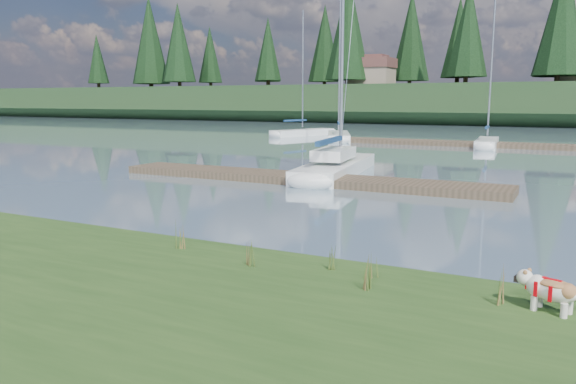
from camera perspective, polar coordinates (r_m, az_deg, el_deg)
The scene contains 23 objects.
ground at distance 41.32m, azimuth 19.31°, elevation 4.37°, with size 200.00×200.00×0.00m, color #7791A2.
bank at distance 8.02m, azimuth -21.21°, elevation -13.81°, with size 60.00×9.00×0.35m, color #2D4A1C.
ridge at distance 84.00m, azimuth 23.58°, elevation 8.12°, with size 200.00×20.00×5.00m, color black.
bulldog at distance 8.61m, azimuth 25.13°, elevation -8.90°, with size 0.89×0.53×0.52m.
sailboat_main at distance 25.25m, azimuth 5.31°, elevation 2.94°, with size 3.09×9.37×13.21m.
dock_near at distance 22.24m, azimuth 1.23°, elevation 1.40°, with size 16.00×2.00×0.30m, color #4C3D2C.
dock_far at distance 41.08m, azimuth 22.09°, elevation 4.39°, with size 26.00×2.20×0.30m, color #4C3D2C.
sailboat_bg_0 at distance 51.16m, azimuth 2.02°, elevation 6.12°, with size 4.02×7.61×11.02m.
sailboat_bg_1 at distance 46.50m, azimuth 5.13°, elevation 5.77°, with size 4.76×8.28×12.36m.
sailboat_bg_2 at distance 41.42m, azimuth 19.61°, elevation 4.83°, with size 1.80×6.58×9.93m.
weed_0 at distance 9.90m, azimuth -3.92°, elevation -6.20°, with size 0.17×0.14×0.57m.
weed_1 at distance 9.78m, azimuth 4.40°, elevation -6.71°, with size 0.17×0.14×0.45m.
weed_2 at distance 8.79m, azimuth 8.28°, elevation -8.21°, with size 0.17×0.14×0.60m.
weed_3 at distance 11.17m, azimuth -11.11°, elevation -4.53°, with size 0.17×0.14×0.58m.
weed_4 at distance 9.37m, azimuth 8.35°, elevation -7.59°, with size 0.17×0.14×0.42m.
weed_5 at distance 8.68m, azimuth 20.43°, elevation -9.07°, with size 0.17×0.14×0.56m.
mud_lip at distance 11.25m, azimuth -4.14°, elevation -7.03°, with size 60.00×0.50×0.14m, color #33281C.
conifer_0 at distance 99.09m, azimuth -11.07°, elevation 14.68°, with size 5.72×5.72×14.15m.
conifer_1 at distance 94.01m, azimuth -2.03°, elevation 14.30°, with size 4.40×4.40×11.30m.
conifer_2 at distance 85.17m, azimuth 6.14°, elevation 16.30°, with size 6.60×6.60×16.05m.
conifer_3 at distance 84.69m, azimuth 16.98°, elevation 14.76°, with size 4.84×4.84×12.25m.
conifer_4 at distance 77.48m, azimuth 26.05°, elevation 15.78°, with size 6.16×6.16×15.10m.
house_0 at distance 85.49m, azimuth 8.48°, elevation 12.03°, with size 6.30×5.30×4.65m.
Camera 1 is at (5.63, -10.80, 3.25)m, focal length 35.00 mm.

